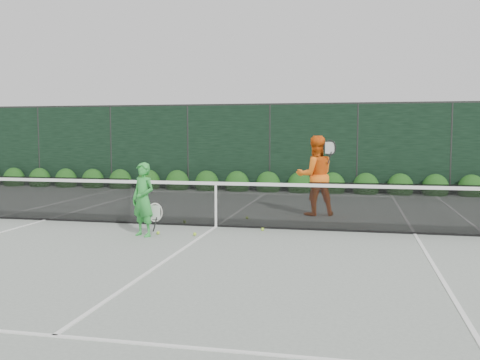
# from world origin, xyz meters

# --- Properties ---
(ground) EXTENTS (80.00, 80.00, 0.00)m
(ground) POSITION_xyz_m (0.00, 0.00, 0.00)
(ground) COLOR gray
(ground) RESTS_ON ground
(tennis_net) EXTENTS (12.90, 0.10, 1.07)m
(tennis_net) POSITION_xyz_m (-0.02, 0.00, 0.53)
(tennis_net) COLOR black
(tennis_net) RESTS_ON ground
(player_woman) EXTENTS (0.65, 0.53, 1.45)m
(player_woman) POSITION_xyz_m (-1.13, -1.31, 0.72)
(player_woman) COLOR green
(player_woman) RESTS_ON ground
(player_man) EXTENTS (1.15, 1.02, 1.96)m
(player_man) POSITION_xyz_m (1.98, 2.10, 0.98)
(player_man) COLOR orange
(player_man) RESTS_ON ground
(court_lines) EXTENTS (11.03, 23.83, 0.01)m
(court_lines) POSITION_xyz_m (0.00, 0.00, 0.01)
(court_lines) COLOR white
(court_lines) RESTS_ON ground
(windscreen_fence) EXTENTS (32.00, 21.07, 3.06)m
(windscreen_fence) POSITION_xyz_m (0.00, -2.71, 1.51)
(windscreen_fence) COLOR black
(windscreen_fence) RESTS_ON ground
(hedge_row) EXTENTS (31.66, 0.65, 0.94)m
(hedge_row) POSITION_xyz_m (-0.00, 7.15, 0.23)
(hedge_row) COLOR #11360E
(hedge_row) RESTS_ON ground
(tennis_balls) EXTENTS (2.05, 2.30, 0.07)m
(tennis_balls) POSITION_xyz_m (-0.07, -0.20, 0.03)
(tennis_balls) COLOR #ABDB30
(tennis_balls) RESTS_ON ground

